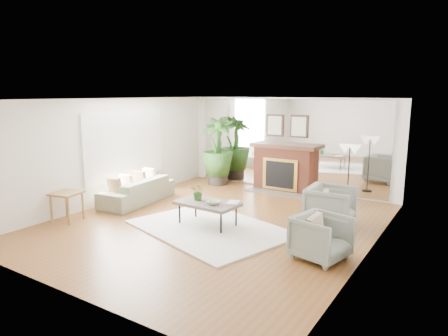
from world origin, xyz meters
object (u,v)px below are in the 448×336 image
Objects in this scene: sofa at (137,191)px; armchair_back at (331,207)px; armchair_front at (321,237)px; fireplace at (283,167)px; side_table at (67,197)px; floor_lamp at (350,154)px; potted_ficus at (218,149)px; coffee_table at (207,204)px.

sofa is 4.56m from armchair_back.
armchair_front is at bearing -171.03° from armchair_back.
sofa is at bearing -129.14° from fireplace.
side_table is at bearing 113.99° from armchair_front.
floor_lamp is at bearing -21.51° from fireplace.
fireplace reaches higher than potted_ficus.
potted_ficus is (-1.92, -0.30, 0.38)m from fireplace.
coffee_table is at bearing 72.41° from sofa.
armchair_front is (0.38, -1.64, -0.05)m from armchair_back.
fireplace is at bearing 61.21° from side_table.
potted_ficus is (0.53, 2.71, 0.74)m from sofa.
fireplace reaches higher than coffee_table.
coffee_table is at bearing 95.08° from armchair_front.
armchair_front is 1.22× the size of side_table.
armchair_back is (2.04, -2.22, -0.25)m from fireplace.
sofa is 5.04m from floor_lamp.
armchair_front is at bearing 74.16° from sofa.
sofa is at bearing 95.94° from armchair_back.
sofa is (-2.45, -3.01, -0.36)m from fireplace.
fireplace is 5.50m from side_table.
side_table is 6.18m from floor_lamp.
coffee_table is 3.48m from floor_lamp.
coffee_table is 0.62× the size of sofa.
side_table is 4.61m from potted_ficus.
sofa reaches higher than coffee_table.
fireplace is at bearing 45.26° from armchair_front.
sofa is 4.94m from armchair_front.
floor_lamp is at bearing 110.93° from sofa.
fireplace is 3.90m from sofa.
side_table is (-2.65, -4.82, -0.14)m from fireplace.
sofa is 1.05× the size of potted_ficus.
armchair_back is 0.61× the size of floor_lamp.
armchair_front is 0.53× the size of floor_lamp.
fireplace is 2.28× the size of armchair_back.
armchair_back reaches higher than armchair_front.
coffee_table is at bearing 117.82° from armchair_back.
coffee_table is at bearing -59.60° from potted_ficus.
sofa is (-2.42, 0.50, -0.15)m from coffee_table.
potted_ficus is at bearing -171.17° from fireplace.
sofa is at bearing -101.13° from potted_ficus.
sofa is at bearing 93.33° from armchair_front.
floor_lamp is (1.96, -0.77, 0.60)m from fireplace.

